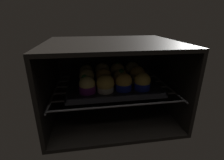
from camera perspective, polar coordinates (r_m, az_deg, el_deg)
The scene contains 15 objects.
oven_cavity at distance 83.30cm, azimuth -0.41°, elevation 0.88°, with size 59.00×47.00×37.00cm.
oven_rack at distance 80.63cm, azimuth 0.04°, elevation -2.40°, with size 54.80×42.00×0.80cm.
baking_tray at distance 80.56cm, azimuth 0.00°, elevation -1.59°, with size 41.54×33.29×2.20cm.
muffin_row0_col0 at distance 70.69cm, azimuth -8.62°, elevation -1.79°, with size 7.12×7.12×7.92cm.
muffin_row0_col1 at distance 70.85cm, azimuth -2.31°, elevation -1.49°, with size 7.75×7.75×7.75cm.
muffin_row0_col2 at distance 72.40cm, azimuth 4.03°, elevation -0.85°, with size 7.37×7.37×7.89cm.
muffin_row0_col3 at distance 74.19cm, azimuth 10.45°, elevation -0.72°, with size 7.16×7.16×7.72cm.
muffin_row1_col0 at distance 78.61cm, azimuth -8.72°, elevation 0.80°, with size 7.12×7.12×8.05cm.
muffin_row1_col1 at distance 78.72cm, azimuth -2.90°, elevation 1.00°, with size 7.27×7.27×7.98cm.
muffin_row1_col2 at distance 79.54cm, azimuth 2.98°, elevation 0.91°, with size 7.12×7.12×7.79cm.
muffin_row1_col3 at distance 82.11cm, azimuth 8.76°, elevation 1.66°, with size 7.62×7.62×8.13cm.
muffin_row2_col0 at distance 86.17cm, azimuth -8.81°, elevation 2.48°, with size 7.12×7.12×7.79cm.
muffin_row2_col1 at distance 86.66cm, azimuth -3.38°, elevation 3.01°, with size 7.56×7.56×8.30cm.
muffin_row2_col2 at distance 87.28cm, azimuth 1.87°, elevation 3.13°, with size 7.37×7.37×8.59cm.
muffin_row2_col3 at distance 89.66cm, azimuth 7.00°, elevation 3.41°, with size 7.57×7.57×8.24cm.
Camera 1 is at (-11.60, -51.27, 45.19)cm, focal length 26.41 mm.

